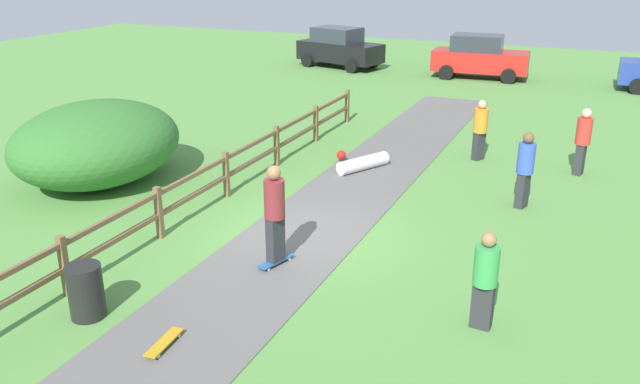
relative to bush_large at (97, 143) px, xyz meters
name	(u,v)px	position (x,y,z in m)	size (l,w,h in m)	color
ground_plane	(302,235)	(6.08, -0.88, -1.02)	(60.00, 60.00, 0.00)	#568E42
asphalt_path	(302,235)	(6.08, -0.88, -1.01)	(2.40, 28.00, 0.02)	#605E5B
wooden_fence	(195,187)	(3.48, -0.88, -0.35)	(0.12, 18.12, 1.10)	brown
bush_large	(97,143)	(0.00, 0.00, 0.00)	(3.75, 4.50, 2.03)	#33702D
trash_bin	(86,291)	(4.28, -5.12, -0.57)	(0.56, 0.56, 0.90)	black
skater_riding	(275,210)	(6.21, -2.31, 0.10)	(0.47, 0.82, 1.94)	#265999
skater_fallen	(361,162)	(5.71, 3.55, -0.82)	(1.46, 1.56, 0.36)	white
skateboard_loose	(164,342)	(5.93, -5.35, -0.93)	(0.26, 0.81, 0.08)	#BF8C19
bystander_orange	(480,127)	(8.38, 5.71, -0.09)	(0.52, 0.52, 1.69)	#2D2D33
bystander_blue	(525,167)	(9.98, 2.55, -0.04)	(0.48, 0.48, 1.77)	#2D2D33
bystander_red	(583,138)	(11.03, 5.51, -0.04)	(0.45, 0.45, 1.76)	#2D2D33
bystander_green	(485,277)	(10.11, -2.87, -0.13)	(0.40, 0.40, 1.62)	#2D2D33
parked_car_black	(339,48)	(-0.84, 17.89, -0.06)	(4.49, 2.77, 1.92)	black
parked_car_red	(479,57)	(5.99, 17.87, -0.06)	(4.31, 2.23, 1.92)	red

